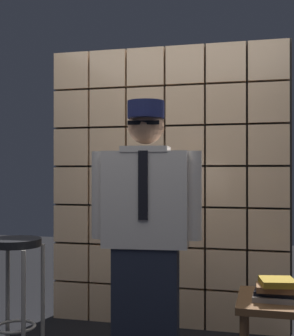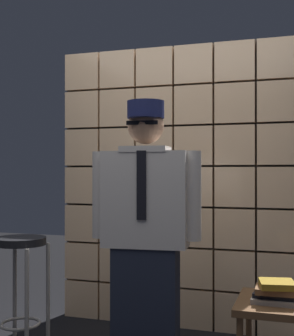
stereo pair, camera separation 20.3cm
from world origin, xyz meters
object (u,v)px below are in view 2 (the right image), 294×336
object	(u,v)px
bar_stool	(20,269)
side_table	(284,314)
standing_person	(146,235)
book_stack	(276,292)
coffee_mug	(266,291)

from	to	relation	value
bar_stool	side_table	size ratio (longest dim) A/B	1.54
standing_person	side_table	size ratio (longest dim) A/B	3.15
book_stack	coffee_mug	world-z (taller)	book_stack
standing_person	bar_stool	size ratio (longest dim) A/B	2.05
bar_stool	book_stack	bearing A→B (deg)	-0.98
standing_person	side_table	distance (m)	0.91
book_stack	coffee_mug	bearing A→B (deg)	135.58
bar_stool	side_table	distance (m)	1.71
book_stack	standing_person	bearing A→B (deg)	-179.23
book_stack	coffee_mug	size ratio (longest dim) A/B	2.06
standing_person	book_stack	bearing A→B (deg)	-5.08
bar_stool	coffee_mug	size ratio (longest dim) A/B	6.56
standing_person	side_table	world-z (taller)	standing_person
bar_stool	book_stack	size ratio (longest dim) A/B	3.19
standing_person	coffee_mug	xyz separation A→B (m)	(0.70, 0.07, -0.30)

